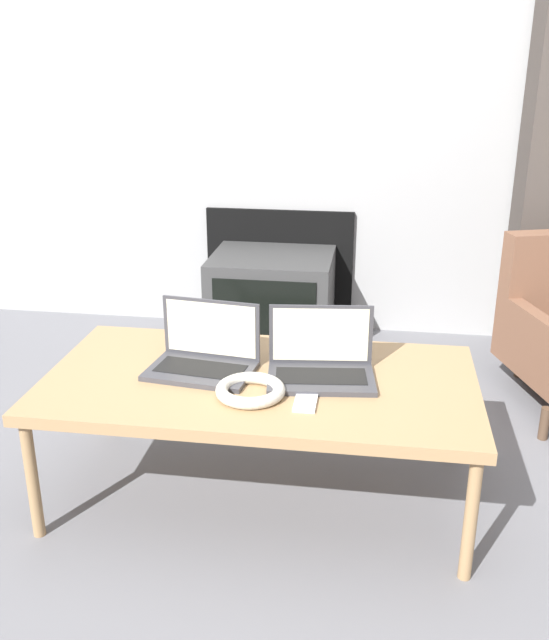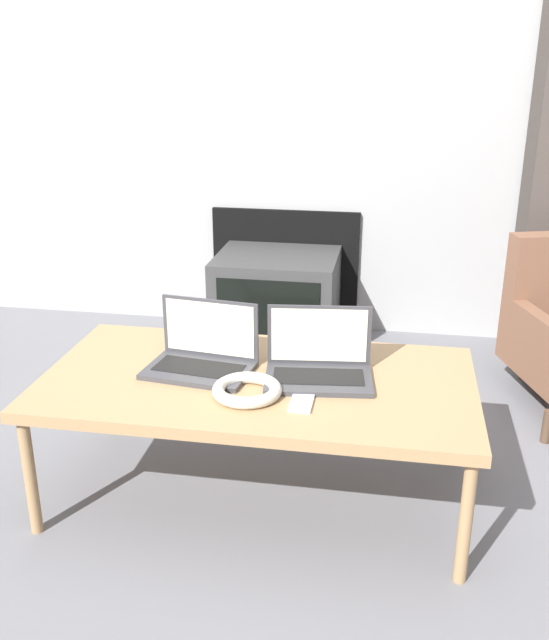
{
  "view_description": "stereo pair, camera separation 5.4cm",
  "coord_description": "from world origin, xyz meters",
  "px_view_note": "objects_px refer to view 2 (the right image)",
  "views": [
    {
      "loc": [
        0.34,
        -1.7,
        1.36
      ],
      "look_at": [
        0.0,
        0.55,
        0.5
      ],
      "focal_mm": 40.0,
      "sensor_mm": 36.0,
      "label": 1
    },
    {
      "loc": [
        0.39,
        -1.69,
        1.36
      ],
      "look_at": [
        0.0,
        0.55,
        0.5
      ],
      "focal_mm": 40.0,
      "sensor_mm": 36.0,
      "label": 2
    }
  ],
  "objects_px": {
    "laptop_right": "(319,363)",
    "headphones": "(247,390)",
    "tv": "(277,300)",
    "laptop_left": "(203,354)",
    "phone": "(302,401)"
  },
  "relations": [
    {
      "from": "laptop_left",
      "to": "tv",
      "type": "xyz_separation_m",
      "value": [
        0.02,
        1.23,
        -0.24
      ]
    },
    {
      "from": "laptop_right",
      "to": "headphones",
      "type": "height_order",
      "value": "laptop_right"
    },
    {
      "from": "phone",
      "to": "laptop_left",
      "type": "bearing_deg",
      "value": 152.16
    },
    {
      "from": "laptop_left",
      "to": "phone",
      "type": "relative_size",
      "value": 2.52
    },
    {
      "from": "phone",
      "to": "tv",
      "type": "bearing_deg",
      "value": 102.65
    },
    {
      "from": "laptop_left",
      "to": "tv",
      "type": "distance_m",
      "value": 1.25
    },
    {
      "from": "laptop_left",
      "to": "headphones",
      "type": "height_order",
      "value": "laptop_left"
    },
    {
      "from": "tv",
      "to": "laptop_left",
      "type": "bearing_deg",
      "value": -91.1
    },
    {
      "from": "headphones",
      "to": "tv",
      "type": "xyz_separation_m",
      "value": [
        -0.15,
        1.39,
        -0.21
      ]
    },
    {
      "from": "laptop_left",
      "to": "tv",
      "type": "height_order",
      "value": "laptop_left"
    },
    {
      "from": "laptop_right",
      "to": "tv",
      "type": "height_order",
      "value": "laptop_right"
    },
    {
      "from": "laptop_right",
      "to": "headphones",
      "type": "bearing_deg",
      "value": -145.46
    },
    {
      "from": "laptop_right",
      "to": "headphones",
      "type": "relative_size",
      "value": 1.69
    },
    {
      "from": "laptop_right",
      "to": "tv",
      "type": "relative_size",
      "value": 0.6
    },
    {
      "from": "laptop_left",
      "to": "tv",
      "type": "relative_size",
      "value": 0.6
    }
  ]
}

